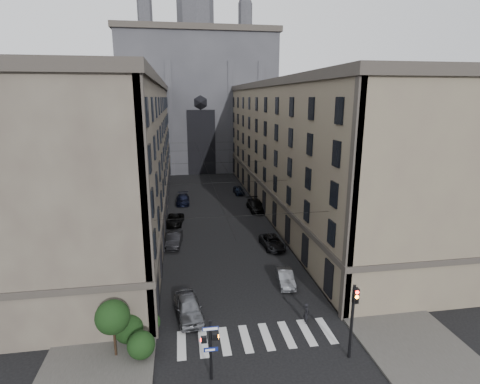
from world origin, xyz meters
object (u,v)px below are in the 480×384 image
gothic_tower (197,92)px  car_left_midfar (174,220)px  traffic_light_right (353,313)px  car_left_near (189,307)px  pedestrian_signal_left (210,346)px  car_right_far (239,190)px  car_left_midnear (174,240)px  pedestrian (306,313)px  car_right_near (285,278)px  car_right_midnear (272,242)px  car_right_midfar (256,206)px  car_left_far (183,199)px

gothic_tower → car_left_midfar: (-5.86, -44.34, -17.14)m
traffic_light_right → car_left_near: (-10.24, 6.50, -2.48)m
pedestrian_signal_left → car_right_far: pedestrian_signal_left is taller
car_left_near → car_left_midfar: 22.22m
traffic_light_right → car_left_midnear: bearing=118.4°
pedestrian → car_right_near: bearing=-3.1°
car_right_midnear → car_right_far: size_ratio=1.17×
traffic_light_right → car_left_near: bearing=147.6°
car_left_midfar → car_right_far: bearing=60.8°
pedestrian_signal_left → gothic_tower: bearing=87.3°
traffic_light_right → car_left_near: 12.38m
car_right_midnear → car_right_midfar: car_right_midfar is taller
car_right_far → car_left_midnear: bearing=-118.2°
car_right_midnear → pedestrian: 14.66m
car_left_midnear → car_right_midfar: (12.05, 11.94, 0.05)m
car_left_midnear → car_right_far: 24.87m
car_right_near → car_right_far: size_ratio=0.98×
pedestrian_signal_left → car_left_midfar: 29.25m
car_left_midfar → traffic_light_right: bearing=-60.6°
traffic_light_right → car_right_midfar: traffic_light_right is taller
car_left_far → traffic_light_right: bearing=-73.7°
car_left_midfar → car_right_midfar: (12.06, 4.46, 0.14)m
car_left_midfar → car_right_near: size_ratio=1.21×
car_right_midnear → car_right_far: 24.61m
car_left_midfar → car_right_near: 20.91m
pedestrian → traffic_light_right: bearing=-162.3°
car_right_far → car_left_midfar: bearing=-128.6°
car_left_near → car_right_near: (8.84, 3.86, -0.17)m
pedestrian_signal_left → car_left_midnear: bearing=96.2°
traffic_light_right → car_right_midfar: (0.60, 33.15, -2.49)m
car_left_midfar → car_right_midnear: bearing=-34.1°
car_left_midnear → car_left_midfar: car_left_midnear is taller
traffic_light_right → pedestrian: bearing=109.7°
pedestrian_signal_left → car_right_midfar: size_ratio=0.73×
gothic_tower → car_right_near: gothic_tower is taller
car_left_near → car_left_far: bearing=82.4°
car_left_near → car_right_midfar: 28.77m
traffic_light_right → car_right_midnear: bearing=91.4°
traffic_light_right → car_right_midfar: size_ratio=0.94×
pedestrian_signal_left → car_left_midfar: pedestrian_signal_left is taller
car_left_far → pedestrian: 35.62m
car_left_far → pedestrian: bearing=-74.3°
traffic_light_right → car_left_far: (-10.20, 38.80, -2.56)m
gothic_tower → pedestrian_signal_left: 75.15m
car_left_near → car_right_near: size_ratio=1.23×
car_left_near → car_left_midfar: bearing=85.7°
car_left_far → pedestrian: (8.68, -34.55, 0.09)m
car_left_midnear → car_right_midfar: size_ratio=0.82×
pedestrian → pedestrian_signal_left: bearing=119.6°
car_left_midnear → car_left_midfar: 7.49m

